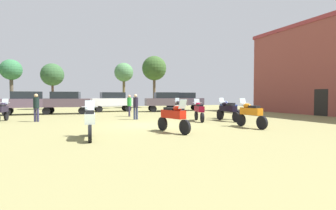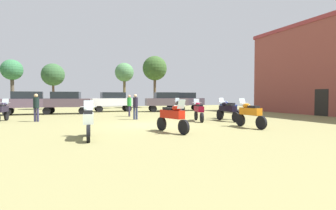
{
  "view_description": "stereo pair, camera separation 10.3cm",
  "coord_description": "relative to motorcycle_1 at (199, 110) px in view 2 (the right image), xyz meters",
  "views": [
    {
      "loc": [
        -4.14,
        -13.49,
        1.62
      ],
      "look_at": [
        3.53,
        5.63,
        0.9
      ],
      "focal_mm": 26.86,
      "sensor_mm": 36.0,
      "label": 1
    },
    {
      "loc": [
        -4.04,
        -13.52,
        1.62
      ],
      "look_at": [
        3.53,
        5.63,
        0.9
      ],
      "focal_mm": 26.86,
      "sensor_mm": 36.0,
      "label": 2
    }
  ],
  "objects": [
    {
      "name": "tree_6",
      "position": [
        -0.91,
        18.73,
        3.96
      ],
      "size": [
        2.46,
        2.46,
        5.99
      ],
      "color": "brown",
      "rests_on": "ground"
    },
    {
      "name": "motorcycle_4",
      "position": [
        -3.5,
        -4.03,
        0.01
      ],
      "size": [
        0.8,
        2.18,
        1.46
      ],
      "rotation": [
        0.0,
        0.0,
        3.41
      ],
      "color": "black",
      "rests_on": "ground"
    },
    {
      "name": "tree_1",
      "position": [
        3.5,
        19.28,
        4.76
      ],
      "size": [
        3.4,
        3.4,
        7.22
      ],
      "color": "brown",
      "rests_on": "ground"
    },
    {
      "name": "motorcycle_9",
      "position": [
        0.83,
        -3.9,
        0.02
      ],
      "size": [
        0.62,
        2.17,
        1.49
      ],
      "rotation": [
        0.0,
        0.0,
        0.04
      ],
      "color": "black",
      "rests_on": "ground"
    },
    {
      "name": "motorcycle_10",
      "position": [
        -11.67,
        4.34,
        -0.0
      ],
      "size": [
        0.62,
        2.11,
        1.44
      ],
      "rotation": [
        0.0,
        0.0,
        -0.11
      ],
      "color": "black",
      "rests_on": "ground"
    },
    {
      "name": "person_3",
      "position": [
        -3.5,
        2.58,
        0.31
      ],
      "size": [
        0.35,
        0.35,
        1.75
      ],
      "rotation": [
        0.0,
        0.0,
        0.04
      ],
      "color": "#2A3150",
      "rests_on": "ground"
    },
    {
      "name": "person_2",
      "position": [
        -3.3,
        5.35,
        0.29
      ],
      "size": [
        0.39,
        0.39,
        1.71
      ],
      "rotation": [
        0.0,
        0.0,
        1.42
      ],
      "color": "#322B48",
      "rests_on": "ground"
    },
    {
      "name": "motorcycle_6",
      "position": [
        0.87,
        5.1,
        0.01
      ],
      "size": [
        0.76,
        2.19,
        1.45
      ],
      "rotation": [
        0.0,
        0.0,
        -0.23
      ],
      "color": "black",
      "rests_on": "ground"
    },
    {
      "name": "motorcycle_8",
      "position": [
        -7.07,
        -4.36,
        -0.0
      ],
      "size": [
        0.62,
        2.12,
        1.44
      ],
      "rotation": [
        0.0,
        0.0,
        -0.08
      ],
      "color": "black",
      "rests_on": "ground"
    },
    {
      "name": "car_6",
      "position": [
        1.75,
        10.24,
        0.46
      ],
      "size": [
        4.53,
        2.46,
        2.0
      ],
      "rotation": [
        0.0,
        0.0,
        1.41
      ],
      "color": "black",
      "rests_on": "ground"
    },
    {
      "name": "person_1",
      "position": [
        -9.66,
        3.46,
        0.32
      ],
      "size": [
        0.43,
        0.43,
        1.76
      ],
      "rotation": [
        0.0,
        0.0,
        5.98
      ],
      "color": "#2F2D4D",
      "rests_on": "ground"
    },
    {
      "name": "motorcycle_7",
      "position": [
        2.66,
        0.61,
        0.03
      ],
      "size": [
        0.69,
        2.25,
        1.5
      ],
      "rotation": [
        0.0,
        0.0,
        0.17
      ],
      "color": "black",
      "rests_on": "ground"
    },
    {
      "name": "ground_plane",
      "position": [
        -3.7,
        -0.7,
        -0.72
      ],
      "size": [
        44.0,
        52.0,
        0.02
      ],
      "color": "olive"
    },
    {
      "name": "car_2",
      "position": [
        -7.97,
        10.24,
        0.46
      ],
      "size": [
        4.54,
        2.49,
        2.0
      ],
      "rotation": [
        0.0,
        0.0,
        1.4
      ],
      "color": "black",
      "rests_on": "ground"
    },
    {
      "name": "tree_5",
      "position": [
        -13.59,
        18.14,
        3.72
      ],
      "size": [
        2.26,
        2.26,
        5.67
      ],
      "color": "#4C4236",
      "rests_on": "ground"
    },
    {
      "name": "motorcycle_3",
      "position": [
        1.78,
        -0.57,
        0.01
      ],
      "size": [
        0.62,
        2.24,
        1.46
      ],
      "rotation": [
        0.0,
        0.0,
        0.06
      ],
      "color": "black",
      "rests_on": "ground"
    },
    {
      "name": "car_3",
      "position": [
        4.19,
        11.2,
        0.46
      ],
      "size": [
        4.52,
        2.42,
        2.0
      ],
      "rotation": [
        0.0,
        0.0,
        1.42
      ],
      "color": "black",
      "rests_on": "ground"
    },
    {
      "name": "car_4",
      "position": [
        -11.06,
        10.48,
        0.46
      ],
      "size": [
        4.38,
        1.99,
        2.0
      ],
      "rotation": [
        0.0,
        0.0,
        1.62
      ],
      "color": "black",
      "rests_on": "ground"
    },
    {
      "name": "motorcycle_1",
      "position": [
        0.0,
        0.0,
        0.0
      ],
      "size": [
        0.8,
        2.17,
        1.44
      ],
      "rotation": [
        0.0,
        0.0,
        -0.27
      ],
      "color": "black",
      "rests_on": "ground"
    },
    {
      "name": "car_1",
      "position": [
        -3.48,
        12.17,
        0.46
      ],
      "size": [
        4.35,
        1.93,
        2.0
      ],
      "rotation": [
        0.0,
        0.0,
        1.6
      ],
      "color": "black",
      "rests_on": "ground"
    },
    {
      "name": "tree_2",
      "position": [
        -9.5,
        19.22,
        3.47
      ],
      "size": [
        2.69,
        2.69,
        5.55
      ],
      "color": "brown",
      "rests_on": "ground"
    }
  ]
}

